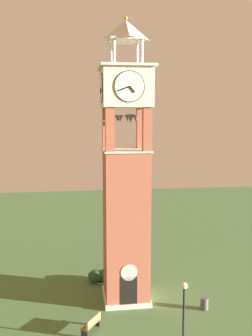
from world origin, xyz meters
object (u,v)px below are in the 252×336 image
(clock_tower, at_px, (126,187))
(park_bench, at_px, (92,324))
(lamp_post, at_px, (184,304))
(trash_bin, at_px, (204,304))

(clock_tower, bearing_deg, park_bench, -123.85)
(clock_tower, relative_size, lamp_post, 4.85)
(park_bench, bearing_deg, lamp_post, -27.66)
(park_bench, relative_size, lamp_post, 0.40)
(lamp_post, relative_size, trash_bin, 4.94)
(lamp_post, xyz_separation_m, trash_bin, (2.69, 4.24, -2.33))
(park_bench, distance_m, trash_bin, 7.76)
(clock_tower, distance_m, lamp_post, 8.64)
(clock_tower, bearing_deg, trash_bin, -23.61)
(lamp_post, bearing_deg, clock_tower, 109.67)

